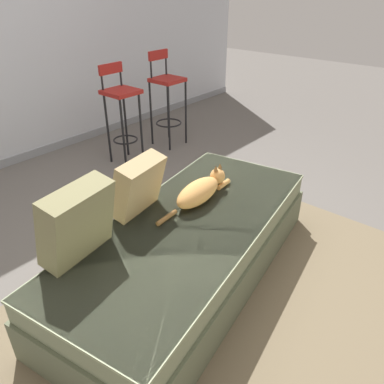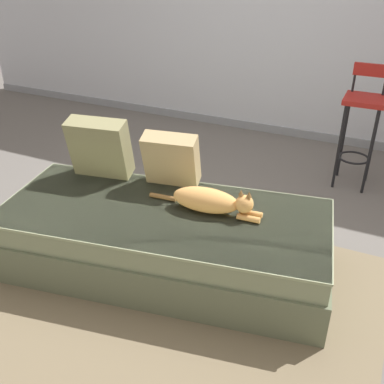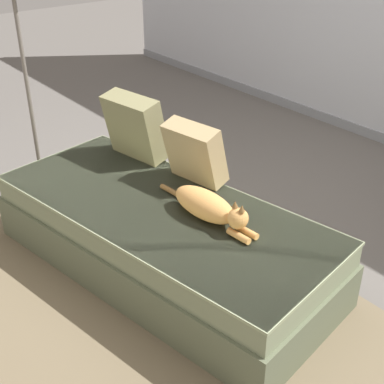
{
  "view_description": "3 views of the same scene",
  "coord_description": "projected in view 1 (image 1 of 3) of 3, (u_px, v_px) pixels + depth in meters",
  "views": [
    {
      "loc": [
        -1.46,
        -1.67,
        1.75
      ],
      "look_at": [
        0.15,
        -0.3,
        0.55
      ],
      "focal_mm": 35.0,
      "sensor_mm": 36.0,
      "label": 1
    },
    {
      "loc": [
        1.16,
        -2.47,
        1.88
      ],
      "look_at": [
        0.15,
        -0.3,
        0.55
      ],
      "focal_mm": 42.0,
      "sensor_mm": 36.0,
      "label": 2
    },
    {
      "loc": [
        2.11,
        -1.88,
        1.96
      ],
      "look_at": [
        0.15,
        -0.3,
        0.55
      ],
      "focal_mm": 50.0,
      "sensor_mm": 36.0,
      "label": 3
    }
  ],
  "objects": [
    {
      "name": "area_rug",
      "position": [
        225.0,
        295.0,
        2.38
      ],
      "size": [
        2.76,
        1.99,
        0.01
      ],
      "primitive_type": "cube",
      "color": "#75664C",
      "rests_on": "ground"
    },
    {
      "name": "bar_stool_by_doorway",
      "position": [
        167.0,
        93.0,
        4.28
      ],
      "size": [
        0.32,
        0.32,
        1.07
      ],
      "color": "black",
      "rests_on": "ground"
    },
    {
      "name": "cat",
      "position": [
        201.0,
        190.0,
        2.55
      ],
      "size": [
        0.74,
        0.2,
        0.19
      ],
      "color": "tan",
      "rests_on": "couch"
    },
    {
      "name": "wall_baseboard_trim",
      "position": [
        5.0,
        163.0,
        3.99
      ],
      "size": [
        8.0,
        0.02,
        0.09
      ],
      "primitive_type": "cube",
      "color": "gray",
      "rests_on": "ground"
    },
    {
      "name": "bar_stool_near_window",
      "position": [
        121.0,
        105.0,
        3.83
      ],
      "size": [
        0.32,
        0.32,
        1.03
      ],
      "color": "black",
      "rests_on": "ground"
    },
    {
      "name": "couch",
      "position": [
        189.0,
        249.0,
        2.44
      ],
      "size": [
        2.18,
        1.22,
        0.43
      ],
      "color": "#636B50",
      "rests_on": "ground"
    },
    {
      "name": "ground_plane",
      "position": [
        148.0,
        250.0,
        2.78
      ],
      "size": [
        16.0,
        16.0,
        0.0
      ],
      "primitive_type": "plane",
      "color": "#66605B",
      "rests_on": "ground"
    },
    {
      "name": "throw_pillow_middle",
      "position": [
        138.0,
        186.0,
        2.36
      ],
      "size": [
        0.39,
        0.28,
        0.38
      ],
      "color": "tan",
      "rests_on": "couch"
    },
    {
      "name": "throw_pillow_corner",
      "position": [
        77.0,
        222.0,
        1.96
      ],
      "size": [
        0.44,
        0.29,
        0.43
      ],
      "color": "#847F56",
      "rests_on": "couch"
    }
  ]
}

